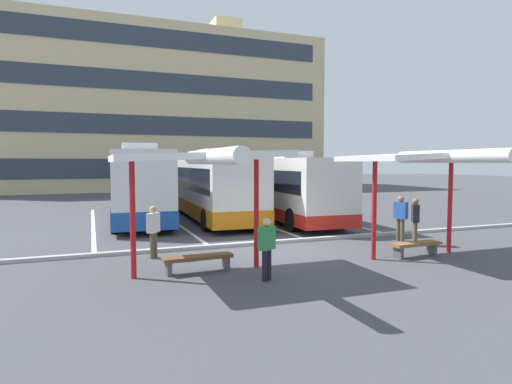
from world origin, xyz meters
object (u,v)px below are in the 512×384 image
object	(u,v)px
bench_0	(198,260)
coach_bus_2	(279,187)
waiting_shelter_0	(200,159)
coach_bus_0	(138,185)
waiting_shelter_1	(421,159)
bench_1	(416,246)
waiting_passenger_0	(415,218)
waiting_passenger_3	(267,245)
waiting_passenger_2	(401,215)
coach_bus_1	(212,187)
waiting_passenger_1	(153,228)

from	to	relation	value
bench_0	coach_bus_2	bearing A→B (deg)	55.35
coach_bus_2	waiting_shelter_0	distance (m)	12.13
coach_bus_2	waiting_shelter_0	world-z (taller)	coach_bus_2
coach_bus_0	waiting_shelter_0	bearing A→B (deg)	-87.92
coach_bus_2	coach_bus_0	bearing A→B (deg)	168.86
waiting_shelter_1	bench_1	xyz separation A→B (m)	(0.00, 0.15, -2.72)
waiting_shelter_1	waiting_passenger_0	size ratio (longest dim) A/B	2.90
waiting_shelter_0	bench_0	bearing A→B (deg)	90.00
waiting_passenger_0	bench_0	bearing A→B (deg)	-173.29
waiting_passenger_3	waiting_passenger_2	bearing A→B (deg)	25.43
coach_bus_2	waiting_passenger_0	world-z (taller)	coach_bus_2
coach_bus_0	bench_0	xyz separation A→B (m)	(0.41, -11.10, -1.45)
coach_bus_2	waiting_passenger_0	bearing A→B (deg)	-80.87
bench_0	coach_bus_0	bearing A→B (deg)	92.14
bench_0	bench_1	size ratio (longest dim) A/B	1.13
bench_0	waiting_passenger_0	size ratio (longest dim) A/B	1.14
waiting_shelter_1	waiting_passenger_2	xyz separation A→B (m)	(1.38, 2.51, -2.08)
coach_bus_0	waiting_passenger_3	distance (m)	12.68
waiting_shelter_0	bench_1	world-z (taller)	waiting_shelter_0
coach_bus_0	coach_bus_1	world-z (taller)	coach_bus_0
coach_bus_0	waiting_passenger_1	world-z (taller)	coach_bus_0
coach_bus_0	waiting_shelter_0	world-z (taller)	coach_bus_0
waiting_shelter_0	waiting_passenger_1	xyz separation A→B (m)	(-0.88, 2.45, -2.10)
coach_bus_0	bench_0	size ratio (longest dim) A/B	5.56
waiting_passenger_1	waiting_passenger_2	bearing A→B (deg)	-2.16
coach_bus_2	waiting_passenger_2	xyz separation A→B (m)	(1.47, -7.90, -0.66)
waiting_shelter_0	waiting_passenger_3	distance (m)	2.79
waiting_shelter_1	waiting_passenger_1	xyz separation A→B (m)	(-7.68, 2.86, -2.13)
waiting_shelter_0	waiting_shelter_1	distance (m)	6.81
coach_bus_2	waiting_passenger_0	size ratio (longest dim) A/B	7.39
waiting_passenger_2	waiting_passenger_3	distance (m)	7.49
coach_bus_0	coach_bus_2	world-z (taller)	coach_bus_0
coach_bus_0	coach_bus_2	size ratio (longest dim) A/B	0.86
waiting_shelter_0	waiting_shelter_1	bearing A→B (deg)	-3.38
coach_bus_1	bench_1	world-z (taller)	coach_bus_1
waiting_shelter_0	waiting_passenger_1	size ratio (longest dim) A/B	3.21
bench_0	waiting_passenger_0	distance (m)	8.19
waiting_shelter_1	waiting_passenger_1	world-z (taller)	waiting_shelter_1
bench_0	waiting_passenger_2	bearing A→B (deg)	12.42
coach_bus_0	bench_0	world-z (taller)	coach_bus_0
waiting_passenger_2	waiting_passenger_3	xyz separation A→B (m)	(-6.76, -3.22, -0.09)
waiting_shelter_0	coach_bus_1	bearing A→B (deg)	73.27
waiting_shelter_0	bench_0	size ratio (longest dim) A/B	2.70
coach_bus_1	coach_bus_2	bearing A→B (deg)	-12.48
bench_0	bench_1	bearing A→B (deg)	-4.78
waiting_passenger_0	coach_bus_2	bearing A→B (deg)	99.13
coach_bus_2	bench_0	size ratio (longest dim) A/B	6.47
waiting_passenger_2	waiting_passenger_1	bearing A→B (deg)	177.84
waiting_shelter_1	coach_bus_1	bearing A→B (deg)	107.66
coach_bus_1	waiting_passenger_3	xyz separation A→B (m)	(-1.83, -11.88, -0.78)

